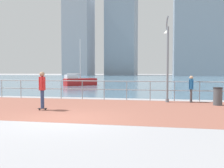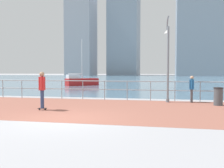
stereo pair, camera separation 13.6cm
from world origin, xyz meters
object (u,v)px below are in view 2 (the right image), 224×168
trash_bin (218,96)px  lamppost (168,55)px  sailboat_ivory (81,81)px  bystander (192,87)px  skateboarder (42,87)px

trash_bin → lamppost: bearing=158.0°
trash_bin → sailboat_ivory: (-12.75, 16.09, 0.07)m
bystander → sailboat_ivory: size_ratio=0.26×
lamppost → trash_bin: lamppost is taller
lamppost → sailboat_ivory: (-10.22, 15.07, -2.12)m
lamppost → trash_bin: bearing=-22.0°
skateboarder → bystander: (6.86, 4.36, -0.17)m
skateboarder → trash_bin: (8.06, 3.26, -0.57)m
lamppost → sailboat_ivory: sailboat_ivory is taller
skateboarder → bystander: bearing=32.4°
lamppost → bystander: (1.34, 0.08, -1.80)m
trash_bin → skateboarder: bearing=-158.0°
skateboarder → trash_bin: 8.71m
sailboat_ivory → lamppost: bearing=-55.9°
trash_bin → sailboat_ivory: sailboat_ivory is taller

